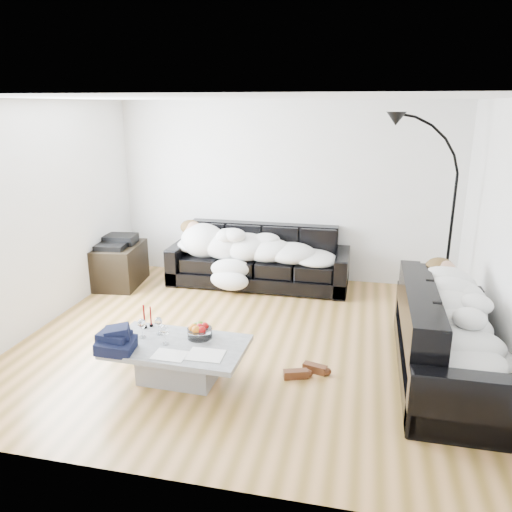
% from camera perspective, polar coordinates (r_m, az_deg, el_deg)
% --- Properties ---
extents(ground, '(5.00, 5.00, 0.00)m').
position_cam_1_polar(ground, '(5.68, -0.67, -9.58)').
color(ground, olive).
rests_on(ground, ground).
extents(wall_back, '(5.00, 0.02, 2.60)m').
position_cam_1_polar(wall_back, '(7.40, 3.33, 7.28)').
color(wall_back, silver).
rests_on(wall_back, ground).
extents(wall_left, '(0.02, 4.50, 2.60)m').
position_cam_1_polar(wall_left, '(6.29, -23.55, 4.17)').
color(wall_left, silver).
rests_on(wall_left, ground).
extents(wall_right, '(0.02, 4.50, 2.60)m').
position_cam_1_polar(wall_right, '(5.27, 26.79, 1.50)').
color(wall_right, silver).
rests_on(wall_right, ground).
extents(ceiling, '(5.00, 5.00, 0.00)m').
position_cam_1_polar(ceiling, '(5.09, -0.78, 17.64)').
color(ceiling, white).
rests_on(ceiling, ground).
extents(sofa_back, '(2.58, 0.89, 0.84)m').
position_cam_1_polar(sofa_back, '(7.23, 0.31, -0.08)').
color(sofa_back, black).
rests_on(sofa_back, ground).
extents(sofa_right, '(0.93, 2.18, 0.88)m').
position_cam_1_polar(sofa_right, '(5.14, 21.55, -8.42)').
color(sofa_right, black).
rests_on(sofa_right, ground).
extents(sleeper_back, '(2.18, 0.75, 0.44)m').
position_cam_1_polar(sleeper_back, '(7.12, 0.22, 1.47)').
color(sleeper_back, white).
rests_on(sleeper_back, sofa_back).
extents(sleeper_right, '(0.79, 1.87, 0.46)m').
position_cam_1_polar(sleeper_right, '(5.06, 21.81, -6.29)').
color(sleeper_right, white).
rests_on(sleeper_right, sofa_right).
extents(teal_cushion, '(0.42, 0.38, 0.20)m').
position_cam_1_polar(teal_cushion, '(5.65, 20.30, -2.94)').
color(teal_cushion, '#0D5860').
rests_on(teal_cushion, sofa_right).
extents(coffee_table, '(1.31, 0.79, 0.38)m').
position_cam_1_polar(coffee_table, '(4.91, -8.87, -11.88)').
color(coffee_table, '#939699').
rests_on(coffee_table, ground).
extents(fruit_bowl, '(0.30, 0.30, 0.15)m').
position_cam_1_polar(fruit_bowl, '(4.89, -6.47, -8.43)').
color(fruit_bowl, white).
rests_on(fruit_bowl, coffee_table).
extents(wine_glass_a, '(0.09, 0.09, 0.18)m').
position_cam_1_polar(wine_glass_a, '(5.01, -11.06, -7.86)').
color(wine_glass_a, white).
rests_on(wine_glass_a, coffee_table).
extents(wine_glass_b, '(0.10, 0.10, 0.19)m').
position_cam_1_polar(wine_glass_b, '(4.98, -12.90, -8.08)').
color(wine_glass_b, white).
rests_on(wine_glass_b, coffee_table).
extents(wine_glass_c, '(0.09, 0.09, 0.19)m').
position_cam_1_polar(wine_glass_c, '(4.80, -10.37, -8.87)').
color(wine_glass_c, white).
rests_on(wine_glass_c, coffee_table).
extents(candle_left, '(0.05, 0.05, 0.25)m').
position_cam_1_polar(candle_left, '(5.16, -12.66, -6.78)').
color(candle_left, maroon).
rests_on(candle_left, coffee_table).
extents(candle_right, '(0.04, 0.04, 0.21)m').
position_cam_1_polar(candle_right, '(5.19, -11.94, -6.82)').
color(candle_right, maroon).
rests_on(candle_right, coffee_table).
extents(newspaper_a, '(0.33, 0.26, 0.01)m').
position_cam_1_polar(newspaper_a, '(4.59, -5.76, -11.15)').
color(newspaper_a, silver).
rests_on(newspaper_a, coffee_table).
extents(newspaper_b, '(0.30, 0.22, 0.01)m').
position_cam_1_polar(newspaper_b, '(4.63, -9.83, -11.07)').
color(newspaper_b, silver).
rests_on(newspaper_b, coffee_table).
extents(navy_jacket, '(0.36, 0.30, 0.18)m').
position_cam_1_polar(navy_jacket, '(4.75, -15.84, -8.60)').
color(navy_jacket, black).
rests_on(navy_jacket, coffee_table).
extents(shoes, '(0.43, 0.34, 0.09)m').
position_cam_1_polar(shoes, '(5.02, 5.60, -12.95)').
color(shoes, '#472311').
rests_on(shoes, ground).
extents(av_cabinet, '(0.68, 0.92, 0.59)m').
position_cam_1_polar(av_cabinet, '(7.53, -15.35, -0.99)').
color(av_cabinet, black).
rests_on(av_cabinet, ground).
extents(stereo, '(0.47, 0.39, 0.13)m').
position_cam_1_polar(stereo, '(7.43, -15.57, 1.67)').
color(stereo, black).
rests_on(stereo, av_cabinet).
extents(floor_lamp, '(0.85, 0.60, 2.16)m').
position_cam_1_polar(floor_lamp, '(6.47, 21.37, 2.75)').
color(floor_lamp, black).
rests_on(floor_lamp, ground).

